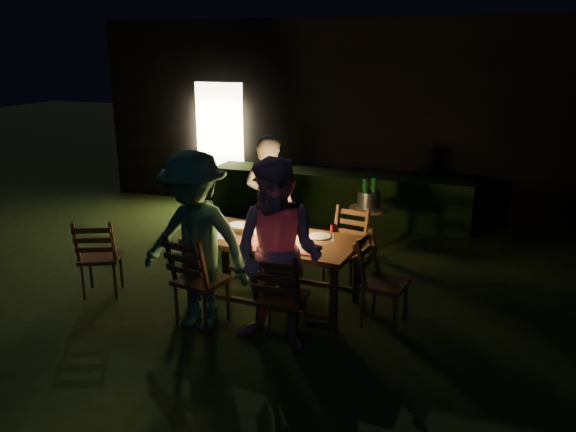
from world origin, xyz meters
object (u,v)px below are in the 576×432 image
(chair_spare, at_px, (102,270))
(side_table, at_px, (368,213))
(person_opp_right, at_px, (278,256))
(bottle_bucket_b, at_px, (373,195))
(dining_table, at_px, (273,244))
(ice_bucket, at_px, (369,199))
(lantern, at_px, (279,223))
(chair_end, at_px, (382,297))
(chair_near_right, at_px, (281,313))
(person_opp_left, at_px, (195,242))
(chair_near_left, at_px, (201,296))
(chair_far_right, at_px, (344,262))
(bottle_table, at_px, (253,222))
(person_house_side, at_px, (270,205))
(bottle_bucket_a, at_px, (365,196))
(chair_far_left, at_px, (268,250))

(chair_spare, xyz_separation_m, side_table, (2.66, 2.18, 0.32))
(person_opp_right, height_order, bottle_bucket_b, person_opp_right)
(dining_table, relative_size, ice_bucket, 6.40)
(chair_spare, height_order, side_table, chair_spare)
(chair_spare, height_order, lantern, lantern)
(chair_end, bearing_deg, side_table, -155.32)
(chair_near_right, height_order, person_opp_right, person_opp_right)
(person_opp_left, bearing_deg, chair_near_right, 3.13)
(chair_end, xyz_separation_m, bottle_bucket_b, (-0.46, 1.93, 0.56))
(chair_end, height_order, chair_spare, chair_end)
(person_opp_right, bearing_deg, chair_near_left, 176.92)
(dining_table, distance_m, chair_far_right, 1.03)
(chair_spare, bearing_deg, ice_bucket, 16.32)
(chair_end, relative_size, chair_spare, 1.00)
(dining_table, bearing_deg, bottle_table, -180.00)
(lantern, bearing_deg, ice_bucket, 68.99)
(person_house_side, height_order, bottle_bucket_a, person_house_side)
(lantern, distance_m, bottle_bucket_a, 1.79)
(person_house_side, bearing_deg, chair_near_right, 119.57)
(person_opp_left, distance_m, lantern, 1.00)
(chair_far_left, distance_m, person_house_side, 0.59)
(side_table, height_order, bottle_bucket_b, bottle_bucket_b)
(dining_table, xyz_separation_m, chair_near_right, (0.37, -0.81, -0.38))
(chair_end, height_order, lantern, lantern)
(side_table, bearing_deg, chair_end, -75.00)
(person_house_side, bearing_deg, person_opp_left, 90.00)
(bottle_table, bearing_deg, person_house_side, 97.56)
(chair_near_left, relative_size, chair_far_right, 1.09)
(chair_end, distance_m, person_opp_right, 1.29)
(dining_table, distance_m, chair_near_right, 0.97)
(chair_spare, bearing_deg, bottle_bucket_a, 16.33)
(person_opp_left, relative_size, side_table, 2.62)
(person_opp_right, height_order, bottle_bucket_a, person_opp_right)
(ice_bucket, bearing_deg, person_opp_left, -116.30)
(chair_far_left, height_order, side_table, chair_far_left)
(chair_near_right, distance_m, bottle_table, 1.20)
(chair_end, distance_m, bottle_bucket_b, 2.06)
(lantern, bearing_deg, bottle_table, -176.68)
(side_table, bearing_deg, lantern, -111.01)
(person_house_side, distance_m, side_table, 1.43)
(ice_bucket, bearing_deg, chair_spare, -140.74)
(chair_near_left, bearing_deg, bottle_bucket_a, 77.14)
(chair_near_left, distance_m, person_house_side, 1.69)
(person_opp_left, distance_m, bottle_bucket_a, 2.77)
(chair_near_left, distance_m, bottle_table, 0.99)
(chair_near_right, xyz_separation_m, person_house_side, (-0.73, 1.68, 0.57))
(chair_near_right, xyz_separation_m, bottle_bucket_b, (0.40, 2.62, 0.55))
(chair_spare, height_order, person_opp_right, person_opp_right)
(chair_far_right, height_order, ice_bucket, chair_far_right)
(dining_table, distance_m, bottle_table, 0.33)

